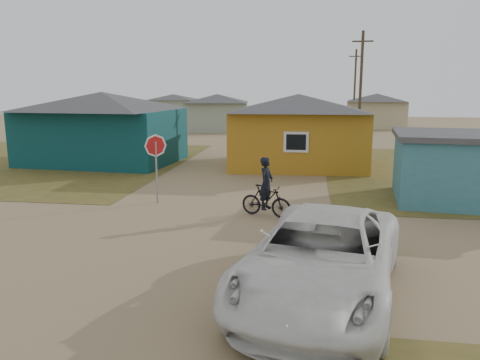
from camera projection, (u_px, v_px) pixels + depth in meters
The scene contains 12 objects.
ground at pixel (188, 248), 12.61m from camera, with size 120.00×120.00×0.00m, color #8E7551.
grass_nw at pixel (12, 161), 27.27m from camera, with size 20.00×18.00×0.00m, color brown.
house_teal at pixel (103, 127), 26.55m from camera, with size 8.93×7.08×4.00m.
house_yellow at pixel (298, 129), 25.43m from camera, with size 7.72×6.76×3.90m.
house_pale_west at pixel (217, 112), 46.10m from camera, with size 7.04×6.15×3.60m.
house_beige_east at pixel (376, 110), 49.58m from camera, with size 6.95×6.05×3.60m.
house_pale_north at pixel (174, 107), 58.93m from camera, with size 6.28×5.81×3.40m.
utility_pole_near at pixel (360, 89), 32.19m from camera, with size 1.40×0.20×8.00m.
utility_pole_far at pixel (355, 88), 47.56m from camera, with size 1.40×0.20×8.00m.
stop_sign at pixel (156, 153), 17.14m from camera, with size 0.82×0.26×2.57m.
cyclist at pixel (266, 195), 15.54m from camera, with size 1.84×1.03×2.00m.
vehicle at pixel (322, 257), 9.48m from camera, with size 2.85×6.19×1.72m, color silver.
Camera 1 is at (3.17, -11.67, 4.25)m, focal length 35.00 mm.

